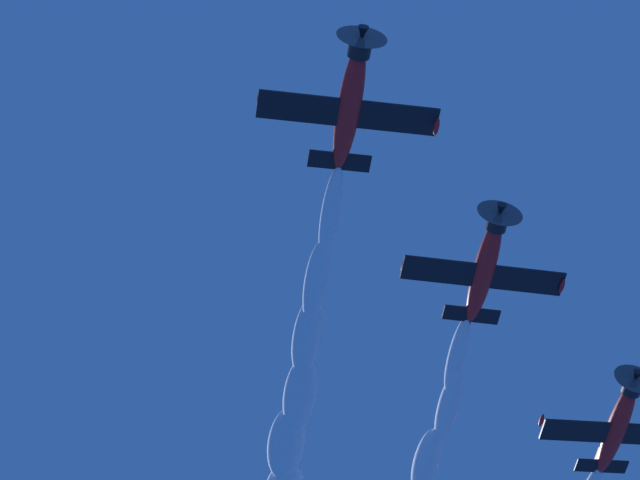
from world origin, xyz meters
TOP-DOWN VIEW (x-y plane):
  - airplane_lead at (-6.22, 1.74)m, footprint 9.78×8.71m
  - airplane_left_wingman at (-15.39, -8.42)m, footprint 9.78×8.70m
  - airplane_right_wingman at (-25.45, -18.36)m, footprint 9.77×8.70m
  - smoke_trail_lead at (-5.33, -20.67)m, footprint 3.06×28.90m

SIDE VIEW (x-z plane):
  - airplane_right_wingman at x=-25.45m, z-range 53.83..56.69m
  - airplane_lead at x=-6.22m, z-range 54.51..57.36m
  - smoke_trail_lead at x=-5.33m, z-range 54.85..57.75m
  - airplane_left_wingman at x=-15.39m, z-range 55.44..58.19m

